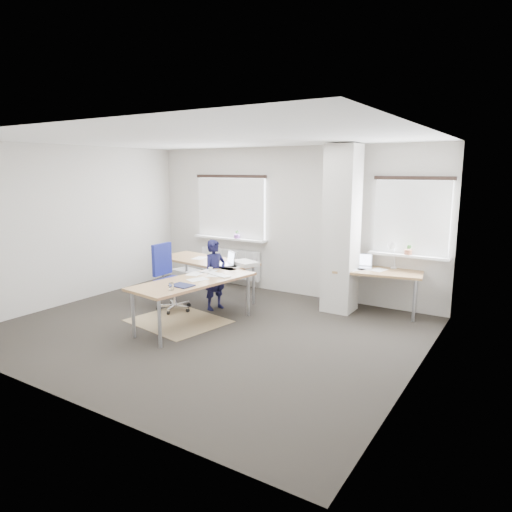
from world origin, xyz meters
The scene contains 8 objects.
ground centered at (0.00, 0.00, 0.00)m, with size 6.00×6.00×0.00m, color black.
room_shell centered at (0.18, 0.45, 1.75)m, with size 6.04×5.04×2.82m.
floor_mat centered at (-0.65, 0.04, 0.00)m, with size 1.40×1.18×0.01m, color olive.
white_crate centered at (-2.02, 1.88, 0.17)m, with size 0.56×0.39×0.33m, color white.
desk_main centered at (-0.64, 0.69, 0.69)m, with size 2.40×2.92×0.96m.
desk_side centered at (1.89, 2.16, 0.69)m, with size 1.50×0.93×1.22m.
task_chair centered at (-1.13, 0.45, 0.32)m, with size 0.62×0.61×1.14m.
person centered at (-0.54, 0.89, 0.60)m, with size 0.44×0.29×1.21m, color black.
Camera 1 is at (4.08, -5.18, 2.37)m, focal length 32.00 mm.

